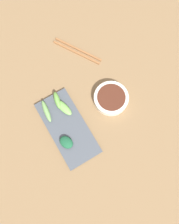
% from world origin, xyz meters
% --- Properties ---
extents(tabletop, '(2.10, 2.10, 0.02)m').
position_xyz_m(tabletop, '(0.00, 0.00, 0.01)').
color(tabletop, brown).
rests_on(tabletop, ground).
extents(sauce_bowl, '(0.14, 0.14, 0.04)m').
position_xyz_m(sauce_bowl, '(-0.11, -0.04, 0.04)').
color(sauce_bowl, silver).
rests_on(sauce_bowl, tabletop).
extents(serving_plate, '(0.15, 0.31, 0.01)m').
position_xyz_m(serving_plate, '(0.10, -0.02, 0.03)').
color(serving_plate, '#444A53').
rests_on(serving_plate, tabletop).
extents(broccoli_leafy_0, '(0.06, 0.07, 0.02)m').
position_xyz_m(broccoli_leafy_0, '(0.14, 0.03, 0.04)').
color(broccoli_leafy_0, '#1A5333').
rests_on(broccoli_leafy_0, serving_plate).
extents(broccoli_stalk_1, '(0.04, 0.08, 0.03)m').
position_xyz_m(broccoli_stalk_1, '(0.08, -0.14, 0.05)').
color(broccoli_stalk_1, '#65A244').
rests_on(broccoli_stalk_1, serving_plate).
extents(broccoli_stalk_2, '(0.05, 0.09, 0.02)m').
position_xyz_m(broccoli_stalk_2, '(0.08, -0.10, 0.04)').
color(broccoli_stalk_2, '#70B150').
rests_on(broccoli_stalk_2, serving_plate).
extents(broccoli_stalk_3, '(0.03, 0.10, 0.02)m').
position_xyz_m(broccoli_stalk_3, '(0.14, -0.12, 0.04)').
color(broccoli_stalk_3, '#6D9E56').
rests_on(broccoli_stalk_3, serving_plate).
extents(chopsticks, '(0.14, 0.21, 0.01)m').
position_xyz_m(chopsticks, '(-0.10, -0.30, 0.02)').
color(chopsticks, '#915D35').
rests_on(chopsticks, tabletop).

